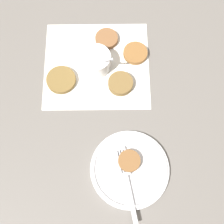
{
  "coord_description": "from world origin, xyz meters",
  "views": [
    {
      "loc": [
        0.12,
        -0.45,
        0.85
      ],
      "look_at": [
        0.07,
        -0.16,
        0.02
      ],
      "focal_mm": 50.0,
      "sensor_mm": 36.0,
      "label": 1
    }
  ],
  "objects_px": {
    "sauce_bowl": "(97,62)",
    "serving_plate": "(130,169)",
    "fork": "(126,176)",
    "fritter_on_plate": "(129,161)"
  },
  "relations": [
    {
      "from": "sauce_bowl",
      "to": "fritter_on_plate",
      "type": "relative_size",
      "value": 1.72
    },
    {
      "from": "serving_plate",
      "to": "fork",
      "type": "bearing_deg",
      "value": -110.56
    },
    {
      "from": "sauce_bowl",
      "to": "serving_plate",
      "type": "distance_m",
      "value": 0.33
    },
    {
      "from": "fork",
      "to": "fritter_on_plate",
      "type": "bearing_deg",
      "value": 85.54
    },
    {
      "from": "serving_plate",
      "to": "fork",
      "type": "height_order",
      "value": "fork"
    },
    {
      "from": "sauce_bowl",
      "to": "fritter_on_plate",
      "type": "distance_m",
      "value": 0.31
    },
    {
      "from": "fritter_on_plate",
      "to": "serving_plate",
      "type": "bearing_deg",
      "value": -75.35
    },
    {
      "from": "serving_plate",
      "to": "fritter_on_plate",
      "type": "distance_m",
      "value": 0.03
    },
    {
      "from": "sauce_bowl",
      "to": "serving_plate",
      "type": "relative_size",
      "value": 0.48
    },
    {
      "from": "serving_plate",
      "to": "fork",
      "type": "relative_size",
      "value": 1.1
    }
  ]
}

